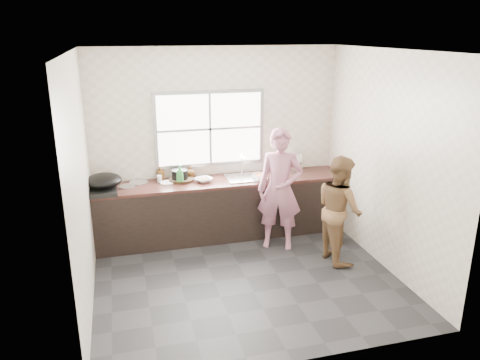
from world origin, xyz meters
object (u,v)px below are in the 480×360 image
object	(u,v)px
cutting_board	(181,180)
pot_lid_left	(127,186)
person_side	(339,209)
bottle_green	(180,174)
bowl_crabs	(260,177)
black_pot	(180,175)
woman	(280,193)
wok	(104,181)
pot_lid_right	(139,182)
glass_jar	(159,179)
bottle_brown_short	(190,172)
bottle_brown_tall	(160,174)
dish_rack	(288,162)
burner	(102,192)
bowl_mince	(204,180)
bowl_held	(262,179)
plate_food	(167,183)

from	to	relation	value
cutting_board	pot_lid_left	world-z (taller)	cutting_board
person_side	bottle_green	distance (m)	2.22
bowl_crabs	black_pot	bearing A→B (deg)	170.00
woman	pot_lid_left	size ratio (longest dim) A/B	6.89
pot_lid_left	person_side	bearing A→B (deg)	-23.71
bowl_crabs	wok	xyz separation A→B (m)	(-2.16, 0.01, 0.12)
black_pot	wok	world-z (taller)	wok
black_pot	pot_lid_right	size ratio (longest dim) A/B	0.84
woman	glass_jar	distance (m)	1.70
bowl_crabs	bottle_brown_short	distance (m)	1.01
cutting_board	bottle_brown_tall	size ratio (longest dim) A/B	1.88
dish_rack	bowl_crabs	bearing A→B (deg)	-153.43
bottle_green	dish_rack	size ratio (longest dim) A/B	0.76
wok	bottle_brown_short	bearing A→B (deg)	14.23
burner	pot_lid_right	bearing A→B (deg)	34.92
woman	glass_jar	xyz separation A→B (m)	(-1.55, 0.69, 0.12)
bowl_mince	bottle_brown_tall	size ratio (longest dim) A/B	1.23
glass_jar	burner	bearing A→B (deg)	-158.68
bowl_held	burner	world-z (taller)	bowl_held
wok	black_pot	bearing A→B (deg)	10.44
black_pot	pot_lid_right	distance (m)	0.58
bottle_brown_tall	bottle_green	bearing A→B (deg)	-42.96
glass_jar	pot_lid_right	distance (m)	0.29
cutting_board	bottle_brown_short	size ratio (longest dim) A/B	2.19
dish_rack	bottle_green	bearing A→B (deg)	-175.75
woman	plate_food	xyz separation A→B (m)	(-1.46, 0.60, 0.08)
bottle_brown_short	wok	xyz separation A→B (m)	(-1.20, -0.31, 0.07)
glass_jar	dish_rack	distance (m)	1.96
bowl_mince	pot_lid_right	size ratio (longest dim) A/B	0.86
wok	pot_lid_left	size ratio (longest dim) A/B	2.09
woman	glass_jar	size ratio (longest dim) A/B	16.30
person_side	plate_food	world-z (taller)	person_side
bowl_mince	burner	bearing A→B (deg)	-173.60
bowl_mince	bowl_held	size ratio (longest dim) A/B	1.08
pot_lid_left	cutting_board	bearing A→B (deg)	4.93
person_side	bottle_green	bearing A→B (deg)	56.76
cutting_board	bowl_crabs	size ratio (longest dim) A/B	1.99
dish_rack	bottle_brown_short	bearing A→B (deg)	176.45
cutting_board	bowl_held	size ratio (longest dim) A/B	1.65
person_side	pot_lid_right	distance (m)	2.78
black_pot	bottle_green	xyz separation A→B (m)	(-0.01, -0.12, 0.05)
person_side	glass_jar	world-z (taller)	person_side
bowl_held	dish_rack	xyz separation A→B (m)	(0.55, 0.44, 0.10)
bowl_crabs	plate_food	bearing A→B (deg)	174.20
bowl_crabs	burner	bearing A→B (deg)	-177.73
person_side	bowl_mince	size ratio (longest dim) A/B	6.15
dish_rack	bowl_held	bearing A→B (deg)	-144.96
burner	bowl_mince	bearing A→B (deg)	6.40
bowl_mince	bottle_green	bearing A→B (deg)	177.43
dish_rack	woman	bearing A→B (deg)	-120.83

